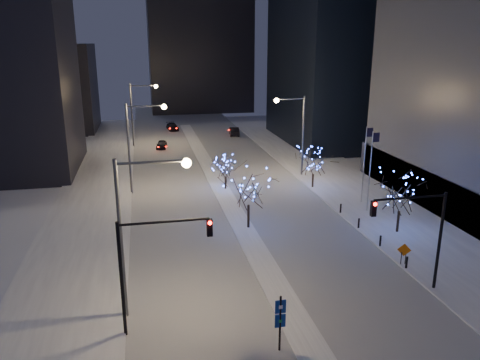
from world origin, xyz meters
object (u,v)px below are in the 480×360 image
object	(u,v)px
holiday_tree_plaza_near	(401,192)
wayfinding_sign	(280,318)
street_lamp_east	(296,125)
holiday_tree_median_near	(249,187)
traffic_signal_west	(149,257)
street_lamp_w_far	(138,106)
holiday_tree_plaza_far	(314,161)
street_lamp_w_near	(138,216)
street_lamp_w_mid	(138,136)
car_near	(162,145)
traffic_signal_east	(420,226)
construction_sign	(404,252)
car_far	(172,127)
holiday_tree_median_far	(225,167)
car_mid	(234,131)

from	to	relation	value
holiday_tree_plaza_near	wayfinding_sign	xyz separation A→B (m)	(-14.88, -13.70, -1.76)
street_lamp_east	holiday_tree_median_near	world-z (taller)	street_lamp_east
traffic_signal_west	wayfinding_sign	bearing A→B (deg)	-25.34
street_lamp_w_far	traffic_signal_west	size ratio (longest dim) A/B	1.43
street_lamp_east	holiday_tree_plaza_far	xyz separation A→B (m)	(0.42, -5.34, -3.19)
street_lamp_w_near	street_lamp_east	world-z (taller)	same
street_lamp_w_far	holiday_tree_plaza_far	bearing A→B (deg)	-54.59
street_lamp_w_mid	car_near	size ratio (longest dim) A/B	2.68
street_lamp_w_far	car_near	distance (m)	7.14
traffic_signal_east	wayfinding_sign	xyz separation A→B (m)	(-10.65, -4.19, -2.71)
street_lamp_east	street_lamp_w_far	bearing A→B (deg)	130.85
street_lamp_w_mid	traffic_signal_west	world-z (taller)	street_lamp_w_mid
street_lamp_w_mid	construction_sign	distance (m)	29.98
street_lamp_w_near	wayfinding_sign	world-z (taller)	street_lamp_w_near
car_far	holiday_tree_median_near	bearing A→B (deg)	-93.34
traffic_signal_east	holiday_tree_median_far	world-z (taller)	traffic_signal_east
street_lamp_w_far	street_lamp_east	world-z (taller)	same
traffic_signal_west	holiday_tree_median_far	xyz separation A→B (m)	(8.94, 26.08, -2.08)
street_lamp_w_mid	holiday_tree_median_far	world-z (taller)	street_lamp_w_mid
car_mid	holiday_tree_median_near	xyz separation A→B (m)	(-7.22, -43.58, 3.19)
wayfinding_sign	car_near	bearing A→B (deg)	92.57
car_far	car_mid	bearing A→B (deg)	-43.02
street_lamp_w_near	holiday_tree_median_far	distance (m)	26.14
street_lamp_w_far	wayfinding_sign	world-z (taller)	street_lamp_w_far
street_lamp_w_mid	construction_sign	bearing A→B (deg)	-49.30
street_lamp_w_mid	street_lamp_w_far	size ratio (longest dim) A/B	1.00
traffic_signal_east	construction_sign	world-z (taller)	traffic_signal_east
street_lamp_east	holiday_tree_plaza_near	size ratio (longest dim) A/B	1.65
car_mid	wayfinding_sign	world-z (taller)	wayfinding_sign
street_lamp_east	traffic_signal_west	world-z (taller)	street_lamp_east
street_lamp_w_mid	street_lamp_east	distance (m)	19.26
street_lamp_w_mid	holiday_tree_median_far	size ratio (longest dim) A/B	2.55
street_lamp_w_near	car_mid	xyz separation A→B (m)	(16.66, 55.79, -5.74)
car_near	traffic_signal_east	bearing A→B (deg)	-64.20
holiday_tree_plaza_near	wayfinding_sign	bearing A→B (deg)	-137.36
car_far	street_lamp_w_mid	bearing A→B (deg)	-106.08
car_near	holiday_tree_plaza_near	xyz separation A→B (m)	(18.80, -39.10, 3.17)
holiday_tree_median_near	traffic_signal_east	bearing A→B (deg)	-57.43
street_lamp_east	wayfinding_sign	xyz separation A→B (m)	(-11.79, -33.19, -4.40)
wayfinding_sign	construction_sign	distance (m)	14.36
holiday_tree_plaza_near	holiday_tree_plaza_far	size ratio (longest dim) A/B	1.11
traffic_signal_west	traffic_signal_east	world-z (taller)	same
street_lamp_w_mid	holiday_tree_plaza_far	xyz separation A→B (m)	(19.44, -2.34, -3.24)
street_lamp_w_near	holiday_tree_median_near	bearing A→B (deg)	52.30
construction_sign	street_lamp_w_far	bearing A→B (deg)	135.77
holiday_tree_median_far	wayfinding_sign	bearing A→B (deg)	-94.32
car_mid	holiday_tree_plaza_near	bearing A→B (deg)	102.40
street_lamp_w_far	traffic_signal_west	world-z (taller)	street_lamp_w_far
car_near	wayfinding_sign	bearing A→B (deg)	-76.64
holiday_tree_plaza_near	construction_sign	bearing A→B (deg)	-116.03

